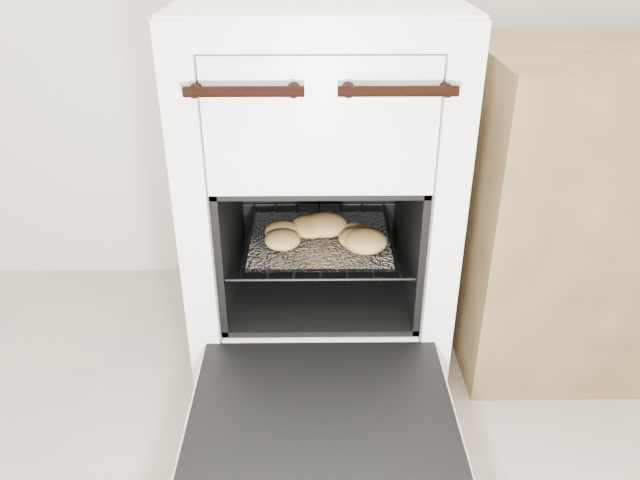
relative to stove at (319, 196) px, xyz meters
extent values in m
cube|color=white|center=(0.00, 0.01, 0.01)|extent=(0.60, 0.64, 0.92)
cylinder|color=black|center=(-0.14, -0.33, 0.35)|extent=(0.22, 0.02, 0.02)
cylinder|color=black|center=(0.14, -0.33, 0.35)|extent=(0.22, 0.02, 0.02)
cube|color=black|center=(0.00, -0.51, -0.24)|extent=(0.52, 0.40, 0.02)
cube|color=white|center=(0.00, -0.51, -0.26)|extent=(0.54, 0.42, 0.02)
cylinder|color=black|center=(-0.22, -0.07, -0.09)|extent=(0.01, 0.42, 0.01)
cylinder|color=black|center=(0.22, -0.07, -0.09)|extent=(0.01, 0.42, 0.01)
cylinder|color=black|center=(0.00, -0.27, -0.09)|extent=(0.43, 0.01, 0.01)
cylinder|color=black|center=(0.00, 0.13, -0.09)|extent=(0.43, 0.01, 0.01)
cylinder|color=black|center=(-0.18, -0.07, -0.09)|extent=(0.01, 0.40, 0.01)
cylinder|color=black|center=(-0.12, -0.07, -0.09)|extent=(0.01, 0.40, 0.01)
cylinder|color=black|center=(-0.06, -0.07, -0.09)|extent=(0.01, 0.40, 0.01)
cylinder|color=black|center=(0.00, -0.07, -0.09)|extent=(0.01, 0.40, 0.01)
cylinder|color=black|center=(0.06, -0.07, -0.09)|extent=(0.01, 0.40, 0.01)
cylinder|color=black|center=(0.12, -0.07, -0.09)|extent=(0.01, 0.40, 0.01)
cylinder|color=black|center=(0.18, -0.07, -0.09)|extent=(0.01, 0.40, 0.01)
cube|color=white|center=(0.00, -0.09, -0.08)|extent=(0.34, 0.30, 0.01)
ellipsoid|color=tan|center=(-0.02, -0.06, -0.05)|extent=(0.12, 0.12, 0.04)
ellipsoid|color=tan|center=(-0.09, -0.09, -0.06)|extent=(0.10, 0.10, 0.04)
ellipsoid|color=tan|center=(0.11, -0.15, -0.05)|extent=(0.14, 0.14, 0.05)
ellipsoid|color=tan|center=(0.01, -0.06, -0.05)|extent=(0.12, 0.12, 0.05)
ellipsoid|color=tan|center=(0.09, -0.13, -0.06)|extent=(0.12, 0.12, 0.04)
ellipsoid|color=tan|center=(0.09, -0.09, -0.06)|extent=(0.10, 0.10, 0.04)
ellipsoid|color=tan|center=(-0.09, -0.13, -0.06)|extent=(0.10, 0.10, 0.04)
cube|color=olive|center=(0.79, 0.01, -0.04)|extent=(0.82, 0.55, 0.81)
camera|label=1|loc=(-0.01, -1.45, 0.65)|focal=35.00mm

